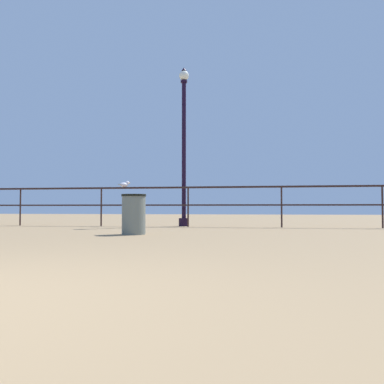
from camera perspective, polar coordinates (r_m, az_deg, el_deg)
The scene contains 4 objects.
pier_railing at distance 11.03m, azimuth -0.54°, elevation -0.65°, with size 19.69×0.05×1.08m.
lamppost_center at distance 11.50m, azimuth -1.13°, elevation 6.79°, with size 0.28×0.28×4.44m.
seagull_on_rail at distance 11.50m, azimuth -9.33°, elevation 1.06°, with size 0.29×0.29×0.17m.
trash_bin at distance 7.89m, azimuth -8.09°, elevation -3.07°, with size 0.47×0.47×0.77m.
Camera 1 is at (1.92, -1.73, 0.51)m, focal length 38.46 mm.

